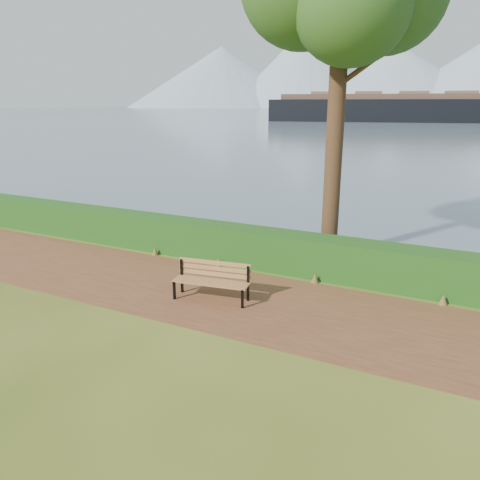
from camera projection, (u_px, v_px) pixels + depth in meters
The scene contains 7 objects.
ground at pixel (217, 301), 10.37m from camera, with size 140.00×140.00×0.00m, color #3E5016.
path at pixel (223, 296), 10.63m from camera, with size 40.00×3.40×0.01m, color #52351C.
hedge at pixel (264, 248), 12.46m from camera, with size 32.00×0.85×1.00m, color #164313.
water at pixel (473, 112), 233.14m from camera, with size 700.00×510.00×0.00m, color #486275.
mountains at pixel (469, 71), 354.44m from camera, with size 585.00×190.00×70.00m.
bench at pixel (212, 278), 10.38m from camera, with size 1.76×0.76×0.85m.
cargo_ship at pixel (435, 108), 106.55m from camera, with size 70.92×25.75×21.31m.
Camera 1 is at (4.77, -8.31, 4.23)m, focal length 35.00 mm.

